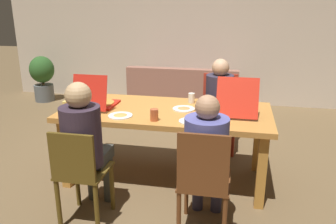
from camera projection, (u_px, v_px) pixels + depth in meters
ground_plane at (166, 177)px, 3.79m from camera, size 20.00×20.00×0.00m
back_wall at (201, 23)px, 6.26m from camera, size 7.56×0.12×2.93m
dining_table at (166, 118)px, 3.58m from camera, size 2.14×0.97×0.78m
chair_0 at (219, 108)px, 4.42m from camera, size 0.46×0.40×0.97m
person_0 at (219, 99)px, 4.24m from camera, size 0.34×0.51×1.19m
chair_1 at (80, 173)px, 2.86m from camera, size 0.40×0.41×0.88m
person_1 at (85, 140)px, 2.91m from camera, size 0.33×0.53×1.24m
chair_2 at (204, 179)px, 2.67m from camera, size 0.40×0.45×0.95m
person_2 at (206, 151)px, 2.76m from camera, size 0.35×0.53×1.18m
pizza_box_0 at (237, 106)px, 3.50m from camera, size 0.39×0.56×0.38m
pizza_box_1 at (98, 102)px, 3.65m from camera, size 0.36×0.45×0.37m
plate_0 at (190, 121)px, 3.19m from camera, size 0.21×0.21×0.01m
plate_1 at (184, 108)px, 3.56m from camera, size 0.23×0.23×0.03m
plate_2 at (120, 115)px, 3.35m from camera, size 0.24×0.24×0.03m
drinking_glass_0 at (97, 91)px, 4.07m from camera, size 0.07×0.07×0.11m
drinking_glass_1 at (154, 115)px, 3.22m from camera, size 0.08×0.08×0.11m
drinking_glass_2 at (66, 106)px, 3.50m from camera, size 0.07×0.07×0.10m
drinking_glass_3 at (191, 98)px, 3.79m from camera, size 0.07×0.07×0.11m
couch at (184, 95)px, 6.00m from camera, size 1.83×0.86×0.81m
potted_plant at (43, 76)px, 6.57m from camera, size 0.46×0.46×0.86m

